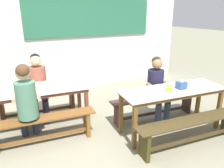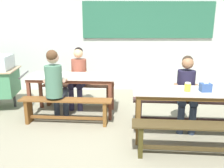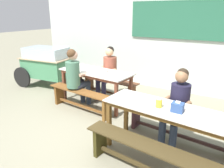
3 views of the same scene
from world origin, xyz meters
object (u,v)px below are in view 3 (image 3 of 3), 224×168
Objects in this scene: dining_table_near at (168,114)px; person_left_back_turned at (76,75)px; bench_far_front at (81,97)px; person_right_near_table at (177,103)px; dining_table_far at (96,74)px; bench_near_front at (150,156)px; food_cart at (46,63)px; soup_bowl at (105,71)px; condiment_jar at (159,103)px; tissue_box at (178,107)px; bench_near_back at (178,124)px; person_center_facing at (108,70)px; bench_far_back at (109,85)px.

dining_table_near is 2.32m from person_left_back_turned.
person_right_near_table is at bearing -4.84° from bench_far_front.
bench_near_front is (1.93, -1.60, -0.39)m from dining_table_far.
food_cart is 13.07× the size of soup_bowl.
condiment_jar is at bearing 99.71° from bench_near_front.
bench_near_back is at bearing 98.59° from tissue_box.
tissue_box is at bearing -2.83° from condiment_jar.
person_center_facing is at bearing 132.60° from bench_near_front.
person_left_back_turned is (-2.26, 0.19, 0.44)m from bench_near_back.
bench_far_front is 2.07m from condiment_jar.
condiment_jar is (1.90, -0.64, 0.53)m from bench_far_front.
bench_far_back is 2.31m from person_right_near_table.
tissue_box is at bearing -37.66° from person_center_facing.
bench_far_back is 0.42m from person_center_facing.
bench_far_front is at bearing -95.16° from dining_table_far.
bench_far_back is 0.88× the size of food_cart.
person_left_back_turned reaches higher than person_center_facing.
food_cart is 1.84m from person_left_back_turned.
person_right_near_table is at bearing -21.85° from soup_bowl.
person_left_back_turned is 9.86× the size of condiment_jar.
bench_far_back is 0.96× the size of bench_far_front.
bench_near_front is at bearing -29.11° from bench_far_front.
food_cart is at bearing 159.84° from dining_table_near.
bench_far_back is 2.01m from food_cart.
person_left_back_turned is at bearing 173.12° from person_right_near_table.
bench_far_front is at bearing 161.50° from condiment_jar.
tissue_box reaches higher than dining_table_near.
tissue_box is (4.03, -1.48, 0.17)m from food_cart.
bench_near_back is at bearing 72.18° from condiment_jar.
bench_near_back is 0.77m from tissue_box.
food_cart is 1.46× the size of person_right_near_table.
bench_far_front is 2.31m from tissue_box.
condiment_jar is (-0.17, -0.54, 0.54)m from bench_near_back.
person_center_facing reaches higher than dining_table_far.
food_cart is 2.16m from soup_bowl.
tissue_box is at bearing -16.73° from bench_far_front.
person_left_back_turned is 9.58× the size of soup_bowl.
bench_far_front is 2.08m from food_cart.
bench_far_back and bench_near_front have the same top height.
dining_table_near is at bearing 159.53° from tissue_box.
dining_table_near is 2.54m from bench_far_back.
tissue_box is (2.11, -1.15, 0.14)m from dining_table_far.
person_left_back_turned reaches higher than condiment_jar.
person_center_facing is (-1.92, 1.53, 0.02)m from dining_table_near.
person_right_near_table is 8.15× the size of tissue_box.
food_cart is 11.91× the size of tissue_box.
person_center_facing reaches higher than bench_near_back.
dining_table_near is 1.52× the size of person_right_near_table.
dining_table_far is 1.95m from food_cart.
tissue_box is (2.05, -1.58, 0.12)m from person_center_facing.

